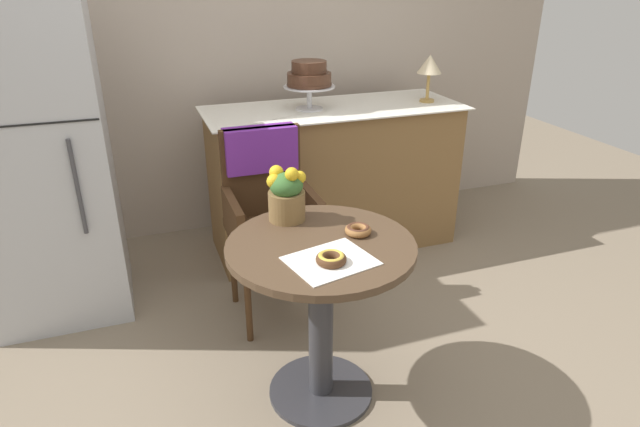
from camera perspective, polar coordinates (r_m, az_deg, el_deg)
The scene contains 12 objects.
ground_plane at distance 2.45m, azimuth 0.08°, elevation -18.24°, with size 8.00×8.00×0.00m, color gray.
back_wall at distance 3.61m, azimuth -10.42°, elevation 19.13°, with size 4.80×0.10×2.70m, color #B2A393.
cafe_table at distance 2.14m, azimuth 0.09°, elevation -8.17°, with size 0.72×0.72×0.72m.
wicker_chair at distance 2.70m, azimuth -5.63°, elevation 2.08°, with size 0.42×0.45×0.95m.
paper_napkin at distance 1.91m, azimuth 1.13°, elevation -5.00°, with size 0.29×0.24×0.00m, color white.
donut_front at distance 2.10m, azimuth 4.03°, elevation -1.70°, with size 0.10×0.10×0.03m.
donut_mid at distance 1.89m, azimuth 1.18°, elevation -4.75°, with size 0.11×0.11×0.04m.
flower_vase at distance 2.18m, azimuth -3.57°, elevation 2.04°, with size 0.16×0.15×0.23m.
display_counter at distance 3.43m, azimuth 1.43°, elevation 3.84°, with size 1.56×0.62×0.90m.
tiered_cake_stand at distance 3.21m, azimuth -1.15°, elevation 14.13°, with size 0.30×0.30×0.28m.
table_lamp at distance 3.47m, azimuth 11.46°, elevation 14.95°, with size 0.15×0.15×0.28m.
refrigerator at distance 2.94m, azimuth -27.55°, elevation 5.66°, with size 0.64×0.63×1.70m.
Camera 1 is at (-0.61, -1.70, 1.66)m, focal length 30.42 mm.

